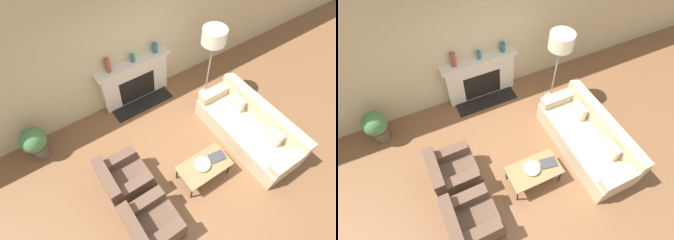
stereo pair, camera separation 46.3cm
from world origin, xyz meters
TOP-DOWN VIEW (x-y plane):
  - ground_plane at (0.00, 0.00)m, footprint 18.00×18.00m
  - wall_back at (0.00, 2.48)m, footprint 18.00×0.06m
  - fireplace at (-0.03, 2.33)m, footprint 1.66×0.59m
  - couch at (1.29, 0.11)m, footprint 0.89×2.17m
  - armchair_near at (-1.30, -0.40)m, footprint 0.78×0.76m
  - armchair_far at (-1.30, 0.50)m, footprint 0.78×0.76m
  - coffee_table at (0.00, -0.08)m, footprint 0.95×0.53m
  - bowl at (-0.04, -0.06)m, footprint 0.28×0.28m
  - book at (0.29, -0.07)m, footprint 0.31×0.24m
  - floor_lamp at (1.35, 1.53)m, footprint 0.48×0.48m
  - mantel_vase_left at (-0.55, 2.35)m, footprint 0.10×0.10m
  - mantel_vase_center_left at (-0.01, 2.35)m, footprint 0.09×0.09m
  - mantel_vase_center_right at (0.52, 2.35)m, footprint 0.11×0.11m
  - potted_plant at (-2.35, 2.05)m, footprint 0.48×0.48m

SIDE VIEW (x-z plane):
  - ground_plane at x=0.00m, z-range 0.00..0.00m
  - couch at x=1.29m, z-range -0.10..0.70m
  - armchair_near at x=-1.30m, z-range -0.08..0.73m
  - armchair_far at x=-1.30m, z-range -0.08..0.73m
  - coffee_table at x=0.00m, z-range 0.17..0.57m
  - book at x=0.29m, z-range 0.40..0.43m
  - potted_plant at x=-2.35m, z-range 0.06..0.82m
  - bowl at x=-0.04m, z-range 0.41..0.48m
  - fireplace at x=-0.03m, z-range -0.01..1.04m
  - mantel_vase_center_left at x=-0.01m, z-range 1.05..1.23m
  - mantel_vase_center_right at x=0.52m, z-range 1.05..1.26m
  - mantel_vase_left at x=-0.55m, z-range 1.05..1.36m
  - wall_back at x=0.00m, z-range 0.00..2.90m
  - floor_lamp at x=1.35m, z-range 0.65..2.40m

